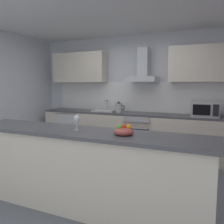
% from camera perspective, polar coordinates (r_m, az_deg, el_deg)
% --- Properties ---
extents(ground, '(5.80, 4.90, 0.02)m').
position_cam_1_polar(ground, '(3.83, -3.35, -16.58)').
color(ground, slate).
extents(ceiling, '(5.80, 4.90, 0.02)m').
position_cam_1_polar(ceiling, '(3.69, -3.66, 24.10)').
color(ceiling, white).
extents(wall_back, '(5.80, 0.12, 2.60)m').
position_cam_1_polar(wall_back, '(5.39, 6.40, 4.46)').
color(wall_back, silver).
rests_on(wall_back, ground).
extents(backsplash_tile, '(4.08, 0.02, 0.66)m').
position_cam_1_polar(backsplash_tile, '(5.33, 6.15, 3.69)').
color(backsplash_tile, white).
extents(counter_back, '(4.22, 0.60, 0.90)m').
position_cam_1_polar(counter_back, '(5.14, 4.99, -5.19)').
color(counter_back, beige).
rests_on(counter_back, ground).
extents(counter_island, '(3.09, 0.64, 0.97)m').
position_cam_1_polar(counter_island, '(2.92, -7.74, -13.71)').
color(counter_island, beige).
rests_on(counter_island, ground).
extents(upper_cabinets, '(4.17, 0.32, 0.70)m').
position_cam_1_polar(upper_cabinets, '(5.19, 5.71, 11.13)').
color(upper_cabinets, beige).
extents(oven, '(0.60, 0.62, 0.80)m').
position_cam_1_polar(oven, '(5.05, 6.91, -5.29)').
color(oven, slate).
rests_on(oven, ground).
extents(refrigerator, '(0.58, 0.60, 0.85)m').
position_cam_1_polar(refrigerator, '(5.79, -9.73, -4.16)').
color(refrigerator, white).
rests_on(refrigerator, ground).
extents(microwave, '(0.50, 0.38, 0.30)m').
position_cam_1_polar(microwave, '(4.73, 21.81, 0.69)').
color(microwave, '#B7BABC').
rests_on(microwave, counter_back).
extents(sink, '(0.50, 0.40, 0.26)m').
position_cam_1_polar(sink, '(5.29, -1.68, 0.43)').
color(sink, silver).
rests_on(sink, counter_back).
extents(kettle, '(0.29, 0.15, 0.24)m').
position_cam_1_polar(kettle, '(5.10, 1.66, 1.06)').
color(kettle, '#B7BABC').
rests_on(kettle, counter_back).
extents(range_hood, '(0.62, 0.45, 0.72)m').
position_cam_1_polar(range_hood, '(5.08, 7.56, 9.81)').
color(range_hood, '#B7BABC').
extents(wine_glass, '(0.08, 0.08, 0.18)m').
position_cam_1_polar(wine_glass, '(2.80, -8.61, -1.86)').
color(wine_glass, silver).
rests_on(wine_glass, counter_island).
extents(fruit_bowl, '(0.22, 0.22, 0.12)m').
position_cam_1_polar(fruit_bowl, '(2.52, 2.84, -4.61)').
color(fruit_bowl, '#B24C47').
rests_on(fruit_bowl, counter_island).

